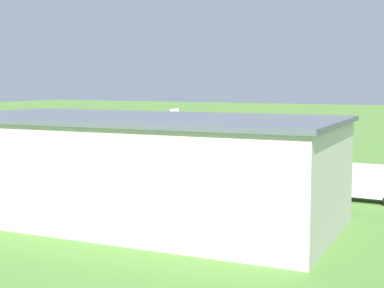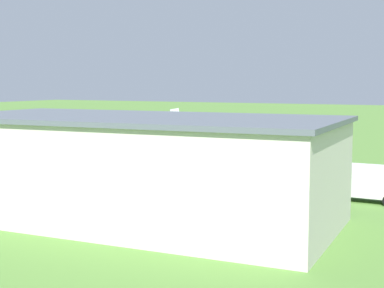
% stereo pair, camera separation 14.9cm
% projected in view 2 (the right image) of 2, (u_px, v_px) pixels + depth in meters
% --- Properties ---
extents(ground_plane, '(400.00, 400.00, 0.00)m').
position_uv_depth(ground_plane, '(268.00, 163.00, 74.69)').
color(ground_plane, '#568438').
extents(hangar, '(29.95, 15.10, 7.83)m').
position_uv_depth(hangar, '(138.00, 168.00, 43.30)').
color(hangar, beige).
rests_on(hangar, ground_plane).
extents(biplane, '(7.15, 8.01, 3.82)m').
position_uv_depth(biplane, '(196.00, 124.00, 73.90)').
color(biplane, silver).
extents(car_yellow, '(2.38, 4.33, 1.55)m').
position_uv_depth(car_yellow, '(95.00, 173.00, 60.68)').
color(car_yellow, gold).
rests_on(car_yellow, ground_plane).
extents(car_grey, '(2.39, 4.74, 1.64)m').
position_uv_depth(car_grey, '(38.00, 170.00, 62.43)').
color(car_grey, slate).
rests_on(car_grey, ground_plane).
extents(truck_flatbed_blue, '(7.37, 2.69, 3.17)m').
position_uv_depth(truck_flatbed_blue, '(362.00, 182.00, 50.30)').
color(truck_flatbed_blue, '#2D4C8C').
rests_on(truck_flatbed_blue, ground_plane).
extents(person_at_fence_line, '(0.53, 0.53, 1.75)m').
position_uv_depth(person_at_fence_line, '(225.00, 176.00, 58.91)').
color(person_at_fence_line, orange).
rests_on(person_at_fence_line, ground_plane).
extents(person_watching_takeoff, '(0.40, 0.40, 1.71)m').
position_uv_depth(person_watching_takeoff, '(282.00, 184.00, 53.97)').
color(person_watching_takeoff, beige).
rests_on(person_watching_takeoff, ground_plane).
extents(person_near_hangar_door, '(0.54, 0.54, 1.52)m').
position_uv_depth(person_near_hangar_door, '(267.00, 183.00, 55.28)').
color(person_near_hangar_door, '#3F3F47').
rests_on(person_near_hangar_door, ground_plane).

